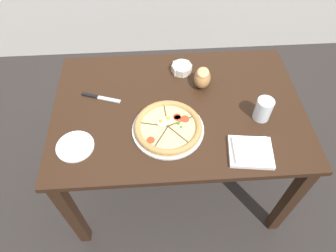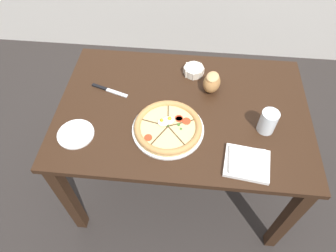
{
  "view_description": "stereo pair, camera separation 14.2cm",
  "coord_description": "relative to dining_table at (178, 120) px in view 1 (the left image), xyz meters",
  "views": [
    {
      "loc": [
        -0.12,
        -1.02,
        1.92
      ],
      "look_at": [
        -0.06,
        -0.15,
        0.8
      ],
      "focal_mm": 32.0,
      "sensor_mm": 36.0,
      "label": 1
    },
    {
      "loc": [
        0.02,
        -1.02,
        1.92
      ],
      "look_at": [
        -0.06,
        -0.15,
        0.8
      ],
      "focal_mm": 32.0,
      "sensor_mm": 36.0,
      "label": 2
    }
  ],
  "objects": [
    {
      "name": "water_glass",
      "position": [
        0.4,
        -0.1,
        0.16
      ],
      "size": [
        0.08,
        0.08,
        0.12
      ],
      "color": "white",
      "rests_on": "dining_table"
    },
    {
      "name": "ramekin_bowl",
      "position": [
        0.04,
        0.27,
        0.13
      ],
      "size": [
        0.12,
        0.12,
        0.05
      ],
      "color": "silver",
      "rests_on": "dining_table"
    },
    {
      "name": "ground_plane",
      "position": [
        0.0,
        0.0,
        -0.66
      ],
      "size": [
        12.0,
        12.0,
        0.0
      ],
      "primitive_type": "plane",
      "color": "#2D2826"
    },
    {
      "name": "pizza",
      "position": [
        -0.06,
        -0.15,
        0.13
      ],
      "size": [
        0.35,
        0.35,
        0.05
      ],
      "color": "white",
      "rests_on": "dining_table"
    },
    {
      "name": "side_saucer",
      "position": [
        -0.5,
        -0.22,
        0.11
      ],
      "size": [
        0.18,
        0.18,
        0.01
      ],
      "color": "white",
      "rests_on": "dining_table"
    },
    {
      "name": "knife_main",
      "position": [
        -0.4,
        0.09,
        0.11
      ],
      "size": [
        0.21,
        0.09,
        0.01
      ],
      "rotation": [
        0.0,
        0.0,
        -0.32
      ],
      "color": "silver",
      "rests_on": "dining_table"
    },
    {
      "name": "bread_piece_near",
      "position": [
        0.14,
        0.15,
        0.16
      ],
      "size": [
        0.12,
        0.14,
        0.11
      ],
      "rotation": [
        0.0,
        0.0,
        1.3
      ],
      "color": "#A3703D",
      "rests_on": "dining_table"
    },
    {
      "name": "dining_table",
      "position": [
        0.0,
        0.0,
        0.0
      ],
      "size": [
        1.29,
        0.85,
        0.77
      ],
      "color": "#331E11",
      "rests_on": "ground_plane"
    },
    {
      "name": "napkin_folded",
      "position": [
        0.3,
        -0.3,
        0.12
      ],
      "size": [
        0.22,
        0.19,
        0.04
      ],
      "rotation": [
        0.0,
        0.0,
        -0.13
      ],
      "color": "white",
      "rests_on": "dining_table"
    }
  ]
}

